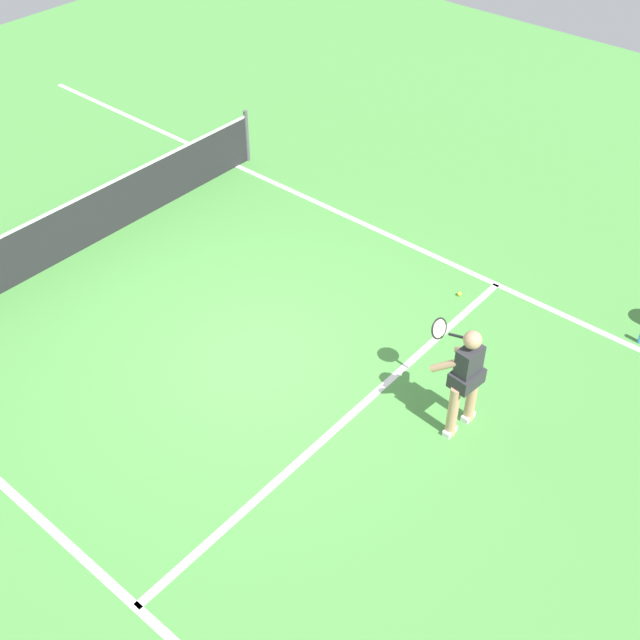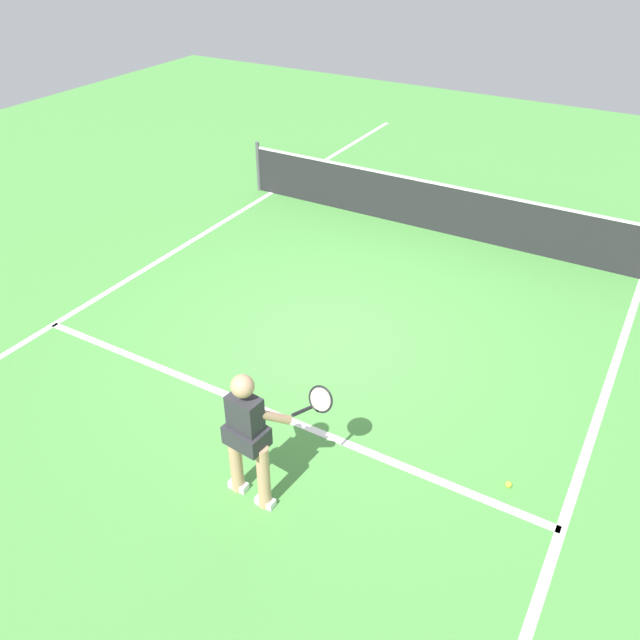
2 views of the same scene
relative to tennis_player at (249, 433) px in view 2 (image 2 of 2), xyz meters
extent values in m
plane|color=#4C9342|center=(-0.72, 2.80, -0.85)|extent=(27.00, 27.00, 0.00)
cube|color=white|center=(-0.72, 1.12, -0.84)|extent=(7.05, 0.10, 0.01)
cube|color=white|center=(-4.25, 2.80, -0.84)|extent=(0.10, 18.77, 0.01)
cube|color=white|center=(2.81, 2.80, -0.84)|extent=(0.10, 18.77, 0.01)
cylinder|color=#4C4C51|center=(-4.55, 6.69, -0.35)|extent=(0.08, 0.08, 0.99)
cube|color=#232326|center=(-0.72, 6.69, -0.41)|extent=(7.57, 0.02, 0.87)
cube|color=white|center=(-0.72, 6.69, 0.05)|extent=(7.57, 0.02, 0.04)
cylinder|color=tan|center=(-0.19, -0.01, -0.46)|extent=(0.13, 0.13, 0.78)
cylinder|color=tan|center=(0.17, -0.05, -0.46)|extent=(0.13, 0.13, 0.78)
cube|color=white|center=(-0.19, -0.01, -0.81)|extent=(0.20, 0.10, 0.08)
cube|color=white|center=(0.17, -0.05, -0.81)|extent=(0.20, 0.10, 0.08)
cube|color=#2D2D33|center=(-0.01, -0.03, 0.19)|extent=(0.34, 0.23, 0.52)
cube|color=#2D2D33|center=(-0.01, -0.03, -0.01)|extent=(0.43, 0.32, 0.20)
sphere|color=tan|center=(-0.01, -0.03, 0.59)|extent=(0.22, 0.22, 0.22)
cylinder|color=tan|center=(-0.15, 0.14, 0.21)|extent=(0.24, 0.48, 0.37)
cylinder|color=tan|center=(0.15, 0.11, 0.21)|extent=(0.32, 0.46, 0.37)
cylinder|color=black|center=(0.37, 0.35, 0.17)|extent=(0.07, 0.30, 0.14)
torus|color=black|center=(0.40, 0.65, 0.11)|extent=(0.29, 0.15, 0.28)
cylinder|color=beige|center=(0.40, 0.65, 0.11)|extent=(0.25, 0.11, 0.23)
sphere|color=#D1E533|center=(2.21, 1.40, -0.81)|extent=(0.07, 0.07, 0.07)
camera|label=1|loc=(-6.40, -3.18, 6.75)|focal=45.66mm
camera|label=2|loc=(2.83, -3.55, 4.28)|focal=36.26mm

